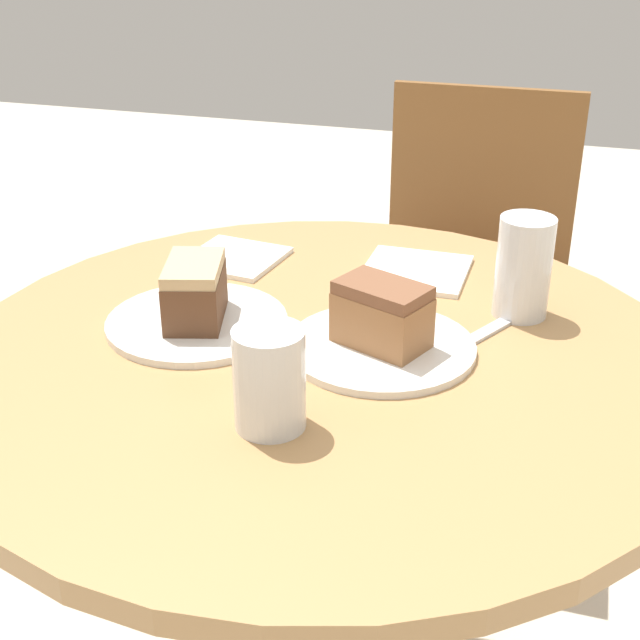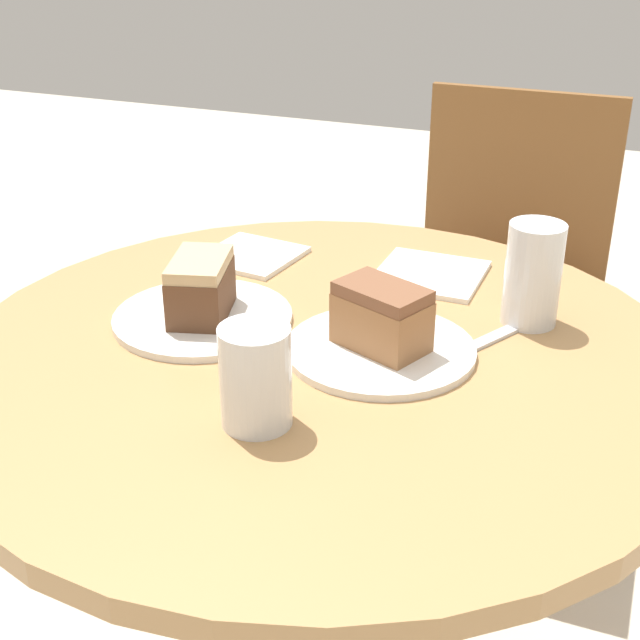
% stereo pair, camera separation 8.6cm
% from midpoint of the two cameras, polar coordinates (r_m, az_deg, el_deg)
% --- Properties ---
extents(table, '(0.95, 0.95, 0.75)m').
position_cam_midpoint_polar(table, '(1.23, 2.02, -9.76)').
color(table, tan).
rests_on(table, ground_plane).
extents(chair, '(0.43, 0.44, 0.90)m').
position_cam_midpoint_polar(chair, '(1.96, 12.56, 1.15)').
color(chair, brown).
rests_on(chair, ground_plane).
extents(plate_near, '(0.24, 0.24, 0.01)m').
position_cam_midpoint_polar(plate_near, '(1.12, 6.08, -1.93)').
color(plate_near, silver).
rests_on(plate_near, table).
extents(plate_far, '(0.24, 0.24, 0.01)m').
position_cam_midpoint_polar(plate_far, '(1.20, -5.50, 0.12)').
color(plate_far, silver).
rests_on(plate_far, table).
extents(cake_slice_near, '(0.13, 0.11, 0.08)m').
position_cam_midpoint_polar(cake_slice_near, '(1.10, 6.19, 0.17)').
color(cake_slice_near, '#9E6B42').
rests_on(cake_slice_near, plate_near).
extents(cake_slice_far, '(0.10, 0.13, 0.08)m').
position_cam_midpoint_polar(cake_slice_far, '(1.19, -5.59, 2.09)').
color(cake_slice_far, brown).
rests_on(cake_slice_far, plate_far).
extents(glass_lemonade, '(0.07, 0.07, 0.14)m').
position_cam_midpoint_polar(glass_lemonade, '(1.22, 15.42, 2.48)').
color(glass_lemonade, silver).
rests_on(glass_lemonade, table).
extents(glass_water, '(0.08, 0.08, 0.12)m').
position_cam_midpoint_polar(glass_water, '(0.96, -1.42, -4.03)').
color(glass_water, silver).
rests_on(glass_water, table).
extents(napkin_stack, '(0.15, 0.15, 0.01)m').
position_cam_midpoint_polar(napkin_stack, '(1.35, 8.85, 2.88)').
color(napkin_stack, white).
rests_on(napkin_stack, table).
extents(fork, '(0.09, 0.15, 0.00)m').
position_cam_midpoint_polar(fork, '(1.17, 12.76, -1.30)').
color(fork, silver).
rests_on(fork, table).
extents(napkin_side, '(0.15, 0.15, 0.01)m').
position_cam_midpoint_polar(napkin_side, '(1.41, -2.65, 4.13)').
color(napkin_side, white).
rests_on(napkin_side, table).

